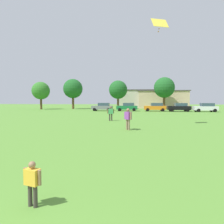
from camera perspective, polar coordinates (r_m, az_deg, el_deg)
The scene contains 16 objects.
ground_plane at distance 30.63m, azimuth 1.76°, elevation -0.73°, with size 160.00×160.00×0.00m, color #568C33.
child_kite_flyer at distance 4.57m, azimuth -22.05°, elevation -17.74°, with size 0.44×0.25×0.95m.
adult_bystander at distance 14.58m, azimuth 4.64°, elevation -1.49°, with size 0.56×0.62×1.61m.
bystander_near_trees at distance 21.11m, azimuth -0.39°, elevation -0.08°, with size 0.71×0.42×1.55m.
kite at distance 18.08m, azimuth 13.63°, elevation 23.63°, with size 1.46×1.02×1.16m.
parked_car_gray_0 at distance 41.23m, azimuth -2.76°, elevation 1.52°, with size 4.30×2.02×1.68m.
parked_car_green_1 at distance 40.87m, azimuth 4.47°, elevation 1.50°, with size 4.30×2.02×1.68m.
parked_car_orange_2 at distance 40.81m, azimuth 12.40°, elevation 1.42°, with size 4.30×2.02×1.68m.
parked_car_black_3 at distance 41.07m, azimuth 18.90°, elevation 1.33°, with size 4.30×2.02×1.68m.
parked_car_white_4 at distance 41.63m, azimuth 25.45°, elevation 1.21°, with size 4.30×2.02×1.68m.
tree_far_left at distance 51.73m, azimuth -19.90°, elevation 5.79°, with size 4.33×4.33×6.75m.
tree_left at distance 51.46m, azimuth -11.24°, elevation 6.61°, with size 4.90×4.90×7.63m.
tree_right at distance 49.57m, azimuth 1.76°, elevation 6.44°, with size 4.60×4.60×7.16m.
tree_far_right at distance 50.58m, azimuth 14.89°, elevation 6.82°, with size 5.07×5.07×7.90m.
house_left at distance 57.75m, azimuth 9.36°, elevation 3.74°, with size 14.55×7.10×5.19m.
house_right at distance 58.20m, azimuth 14.20°, elevation 3.55°, with size 13.70×8.73×4.92m.
Camera 1 is at (2.53, -0.45, 2.19)m, focal length 31.60 mm.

